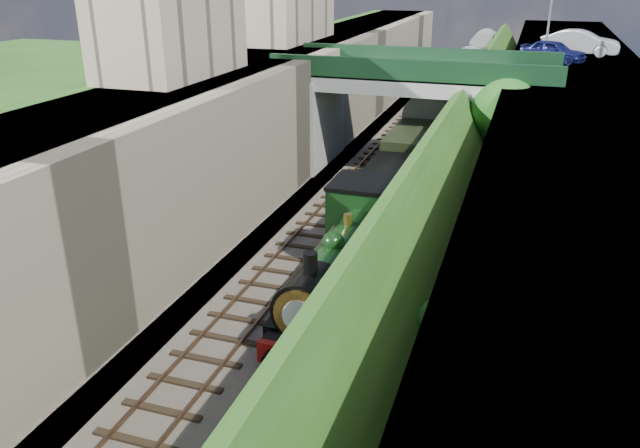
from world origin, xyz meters
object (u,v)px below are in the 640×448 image
Objects in this scene: car_silver at (580,43)px; locomotive at (346,262)px; tree at (508,116)px; car_blue at (553,51)px; road_bridge at (423,109)px; lamppost at (552,6)px; tender at (390,202)px.

car_silver is 29.18m from locomotive.
car_blue is (2.02, 9.40, 2.29)m from tree.
car_blue is at bearing 41.54° from road_bridge.
lamppost reaches higher than tree.
locomotive is (-6.73, -23.19, -5.04)m from car_blue.
road_bridge is 9.95m from tender.
lamppost is (1.61, 10.21, 4.92)m from tree.
locomotive is 7.37m from tender.
car_silver is 0.83× the size of tender.
locomotive is (-4.71, -13.79, -2.75)m from tree.
car_silver reaches higher than car_blue.
tree is at bearing -32.87° from road_bridge.
car_silver is at bearing 49.95° from road_bridge.
road_bridge reaches higher than tree.
lamppost is at bearing 49.13° from car_blue.
road_bridge is at bearing 91.52° from tender.
lamppost is 19.49m from tender.
car_silver is at bearing -0.78° from car_blue.
road_bridge is at bearing 147.13° from tree.
tender is at bearing 178.93° from car_blue.
tender is (-8.51, -20.07, -5.45)m from car_silver.
road_bridge is 5.94m from tree.
tree is at bearing 53.75° from tender.
lamppost is 4.77m from car_silver.
locomotive is at bearing -104.75° from lamppost.
road_bridge is 2.67× the size of tender.
lamppost is 1.00× the size of tender.
car_silver is (3.80, 13.64, 2.43)m from tree.
tender is (-6.73, -15.83, -5.32)m from car_blue.
tender is at bearing -126.25° from tree.
lamppost is 0.59× the size of locomotive.
tree is 1.10× the size of tender.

